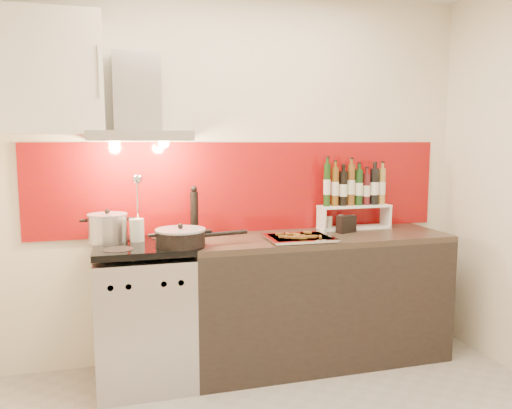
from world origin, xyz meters
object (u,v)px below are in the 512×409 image
object	(u,v)px
counter	(318,298)
baking_tray	(300,238)
range_stove	(145,315)
pepper_mill	(194,213)
saute_pan	(182,237)
stock_pot	(108,228)

from	to	relation	value
counter	baking_tray	xyz separation A→B (m)	(-0.19, -0.12, 0.47)
range_stove	baking_tray	world-z (taller)	baking_tray
range_stove	baking_tray	bearing A→B (deg)	-6.75
pepper_mill	baking_tray	world-z (taller)	pepper_mill
saute_pan	pepper_mill	xyz separation A→B (m)	(0.12, 0.30, 0.11)
stock_pot	saute_pan	xyz separation A→B (m)	(0.44, -0.25, -0.04)
range_stove	counter	xyz separation A→B (m)	(1.20, 0.00, 0.01)
saute_pan	baking_tray	xyz separation A→B (m)	(0.78, 0.03, -0.05)
saute_pan	baking_tray	size ratio (longest dim) A/B	1.33
stock_pot	baking_tray	xyz separation A→B (m)	(1.22, -0.22, -0.09)
stock_pot	saute_pan	distance (m)	0.50
range_stove	saute_pan	xyz separation A→B (m)	(0.23, -0.15, 0.52)
saute_pan	pepper_mill	world-z (taller)	pepper_mill
counter	pepper_mill	bearing A→B (deg)	170.51
range_stove	pepper_mill	size ratio (longest dim) A/B	2.57
counter	baking_tray	size ratio (longest dim) A/B	4.05
stock_pot	pepper_mill	xyz separation A→B (m)	(0.56, 0.05, 0.07)
counter	pepper_mill	size ratio (longest dim) A/B	5.08
range_stove	pepper_mill	distance (m)	0.74
stock_pot	saute_pan	bearing A→B (deg)	-29.64
pepper_mill	stock_pot	bearing A→B (deg)	-175.20
range_stove	counter	distance (m)	1.20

